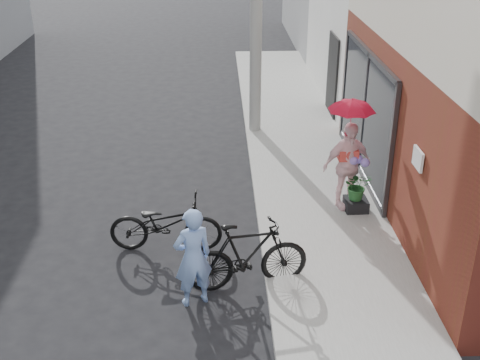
{
  "coord_description": "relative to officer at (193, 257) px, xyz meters",
  "views": [
    {
      "loc": [
        0.2,
        -7.87,
        5.4
      ],
      "look_at": [
        0.54,
        1.07,
        1.1
      ],
      "focal_mm": 45.0,
      "sensor_mm": 36.0,
      "label": 1
    }
  ],
  "objects": [
    {
      "name": "potted_plant",
      "position": [
        2.89,
        2.5,
        -0.16
      ],
      "size": [
        0.48,
        0.42,
        0.54
      ],
      "primitive_type": "imported",
      "color": "#255D2A",
      "rests_on": "planter"
    },
    {
      "name": "ground",
      "position": [
        0.19,
        0.72,
        -0.77
      ],
      "size": [
        80.0,
        80.0,
        0.0
      ],
      "primitive_type": "plane",
      "color": "black",
      "rests_on": "ground"
    },
    {
      "name": "kimono_woman",
      "position": [
        2.7,
        2.65,
        0.17
      ],
      "size": [
        1.04,
        0.7,
        1.65
      ],
      "primitive_type": "imported",
      "rotation": [
        0.0,
        0.0,
        0.34
      ],
      "color": "#FFD5D9",
      "rests_on": "sidewalk"
    },
    {
      "name": "planter",
      "position": [
        2.89,
        2.5,
        -0.54
      ],
      "size": [
        0.42,
        0.42,
        0.22
      ],
      "primitive_type": "cube",
      "rotation": [
        0.0,
        0.0,
        0.03
      ],
      "color": "black",
      "rests_on": "sidewalk"
    },
    {
      "name": "sidewalk",
      "position": [
        2.29,
        2.72,
        -0.71
      ],
      "size": [
        2.2,
        24.0,
        0.12
      ],
      "primitive_type": "cube",
      "color": "gray",
      "rests_on": "ground"
    },
    {
      "name": "curb",
      "position": [
        1.13,
        2.72,
        -0.71
      ],
      "size": [
        0.12,
        24.0,
        0.12
      ],
      "primitive_type": "cube",
      "color": "#9E9E99",
      "rests_on": "ground"
    },
    {
      "name": "bike_right",
      "position": [
        0.79,
        0.35,
        -0.22
      ],
      "size": [
        1.9,
        0.83,
        1.11
      ],
      "primitive_type": "imported",
      "rotation": [
        0.0,
        0.0,
        1.74
      ],
      "color": "black",
      "rests_on": "ground"
    },
    {
      "name": "officer",
      "position": [
        0.0,
        0.0,
        0.0
      ],
      "size": [
        0.66,
        0.55,
        1.54
      ],
      "primitive_type": "imported",
      "rotation": [
        0.0,
        0.0,
        3.52
      ],
      "color": "#7B9DDB",
      "rests_on": "ground"
    },
    {
      "name": "bike_left",
      "position": [
        -0.5,
        1.46,
        -0.28
      ],
      "size": [
        1.87,
        0.72,
        0.97
      ],
      "primitive_type": "imported",
      "rotation": [
        0.0,
        0.0,
        1.53
      ],
      "color": "black",
      "rests_on": "ground"
    },
    {
      "name": "parasol",
      "position": [
        2.7,
        2.65,
        1.34
      ],
      "size": [
        0.79,
        0.79,
        0.7
      ],
      "primitive_type": "imported",
      "color": "#E81B42",
      "rests_on": "kimono_woman"
    }
  ]
}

